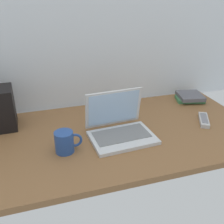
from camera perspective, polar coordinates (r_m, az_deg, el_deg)
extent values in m
cube|color=brown|center=(1.35, -1.29, -5.33)|extent=(1.60, 0.76, 0.03)
cube|color=silver|center=(1.29, 2.32, -5.63)|extent=(0.32, 0.24, 0.02)
cube|color=slate|center=(1.30, 2.07, -4.91)|extent=(0.28, 0.16, 0.00)
cube|color=silver|center=(1.34, 0.34, 0.92)|extent=(0.30, 0.06, 0.20)
cube|color=#A5C6EA|center=(1.34, 0.43, 0.85)|extent=(0.27, 0.05, 0.17)
cylinder|color=#26478C|center=(1.20, -10.38, -6.46)|extent=(0.09, 0.09, 0.10)
torus|color=#26478C|center=(1.21, -8.08, -6.14)|extent=(0.07, 0.01, 0.07)
cylinder|color=brown|center=(1.18, -10.55, -4.64)|extent=(0.08, 0.08, 0.00)
cube|color=#B7B7B7|center=(1.54, 19.42, -1.66)|extent=(0.12, 0.16, 0.02)
cube|color=slate|center=(1.53, 19.49, -1.24)|extent=(0.09, 0.12, 0.00)
cube|color=#3F7F4C|center=(1.79, 16.61, 2.72)|extent=(0.20, 0.16, 0.02)
cube|color=#595960|center=(1.78, 16.71, 3.38)|extent=(0.18, 0.18, 0.02)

